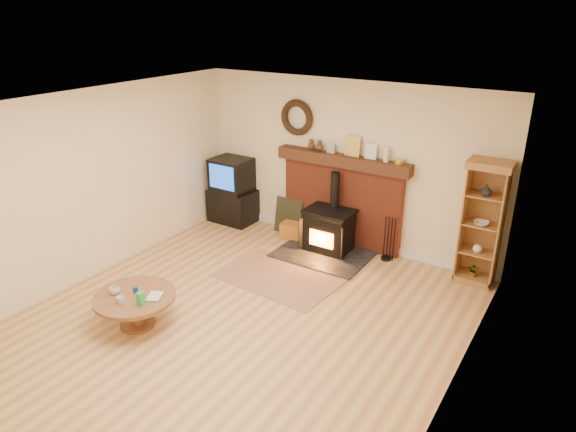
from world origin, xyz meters
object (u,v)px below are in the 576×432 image
Objects in this scene: wood_stove at (328,232)px; tv_unit at (232,192)px; curio_cabinet at (482,223)px; coffee_table at (135,301)px.

tv_unit is (-2.02, 0.20, 0.22)m from wood_stove.
curio_cabinet reaches higher than wood_stove.
wood_stove reaches higher than coffee_table.
curio_cabinet is at bearing 7.36° from wood_stove.
tv_unit is at bearing 174.42° from wood_stove.
curio_cabinet is 4.60m from coffee_table.
tv_unit is at bearing 107.83° from coffee_table.
tv_unit reaches higher than coffee_table.
wood_stove is 3.17m from coffee_table.
curio_cabinet reaches higher than coffee_table.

